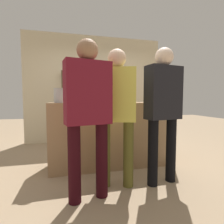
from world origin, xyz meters
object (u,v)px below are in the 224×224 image
ice_bucket (61,96)px  counter_bottle_0 (126,95)px  counter_bottle_1 (70,94)px  customer_center (117,107)px  customer_right (163,105)px  counter_bottle_2 (133,95)px  cork_jar (92,98)px  customer_left (88,108)px  server_behind_counter (108,102)px

ice_bucket → counter_bottle_0: bearing=3.6°
counter_bottle_1 → ice_bucket: 0.24m
counter_bottle_1 → customer_center: customer_center is taller
customer_right → customer_center: 0.61m
counter_bottle_0 → counter_bottle_2: 0.11m
cork_jar → customer_center: customer_center is taller
counter_bottle_2 → customer_center: (-0.46, -0.67, -0.18)m
cork_jar → customer_right: (0.84, -0.76, -0.10)m
counter_bottle_0 → customer_right: customer_right is taller
cork_jar → customer_center: bearing=-71.7°
counter_bottle_2 → cork_jar: (-0.69, 0.03, -0.06)m
customer_left → customer_right: (1.00, 0.15, 0.02)m
server_behind_counter → customer_right: bearing=0.0°
counter_bottle_0 → customer_right: bearing=-71.5°
cork_jar → customer_center: (0.23, -0.69, -0.12)m
ice_bucket → customer_center: (0.71, -0.63, -0.16)m
counter_bottle_2 → customer_right: 0.76m
customer_left → customer_right: size_ratio=0.99×
customer_left → cork_jar: bearing=-20.6°
counter_bottle_1 → server_behind_counter: bearing=39.4°
customer_left → counter_bottle_1: bearing=-1.0°
customer_right → customer_center: bearing=73.6°
customer_center → customer_left: bearing=135.7°
counter_bottle_1 → cork_jar: counter_bottle_1 is taller
ice_bucket → cork_jar: ice_bucket is taller
customer_left → server_behind_counter: size_ratio=0.97×
cork_jar → customer_right: bearing=-42.0°
ice_bucket → cork_jar: 0.48m
counter_bottle_0 → customer_left: size_ratio=0.19×
counter_bottle_0 → cork_jar: size_ratio=2.24×
ice_bucket → server_behind_counter: bearing=42.4°
ice_bucket → customer_right: bearing=-27.8°
counter_bottle_1 → customer_right: size_ratio=0.21×
server_behind_counter → ice_bucket: bearing=-62.5°
customer_center → counter_bottle_0: bearing=-10.5°
counter_bottle_1 → counter_bottle_2: (1.03, -0.16, -0.01)m
counter_bottle_0 → counter_bottle_1: counter_bottle_1 is taller
counter_bottle_1 → customer_center: size_ratio=0.21×
counter_bottle_1 → customer_center: (0.57, -0.83, -0.19)m
counter_bottle_0 → customer_center: (-0.35, -0.70, -0.17)m
counter_bottle_2 → cork_jar: 0.69m
cork_jar → customer_left: (-0.16, -0.91, -0.12)m
cork_jar → counter_bottle_1: bearing=158.2°
ice_bucket → customer_right: 1.50m
counter_bottle_0 → counter_bottle_1: bearing=172.0°
counter_bottle_2 → customer_center: customer_center is taller
counter_bottle_1 → server_behind_counter: 1.01m
counter_bottle_0 → counter_bottle_1: size_ratio=0.91×
counter_bottle_1 → customer_right: (1.18, -0.89, -0.16)m
cork_jar → customer_right: customer_right is taller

